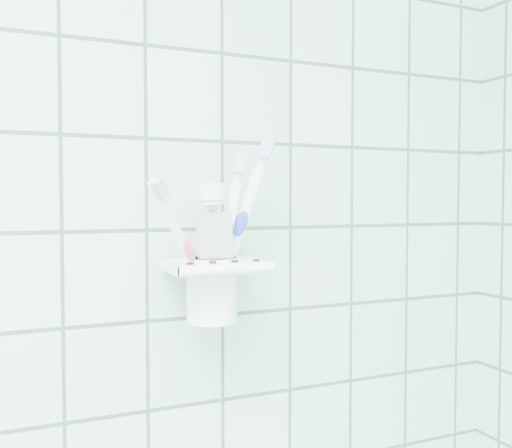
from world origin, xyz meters
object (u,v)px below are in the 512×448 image
at_px(cup, 212,286).
at_px(toothbrush_pink, 216,235).
at_px(toothbrush_blue, 213,233).
at_px(toothbrush_orange, 211,220).
at_px(holder_bracket, 214,267).
at_px(toothpaste_tube, 219,240).

distance_m(cup, toothbrush_pink, 0.06).
height_order(cup, toothbrush_blue, toothbrush_blue).
distance_m(cup, toothbrush_orange, 0.08).
xyz_separation_m(holder_bracket, toothpaste_tube, (0.00, -0.01, 0.03)).
distance_m(toothbrush_blue, toothpaste_tube, 0.01).
bearing_deg(holder_bracket, toothbrush_orange, 84.64).
relative_size(holder_bracket, toothbrush_blue, 0.58).
relative_size(toothbrush_orange, toothpaste_tube, 1.40).
bearing_deg(toothbrush_blue, toothbrush_pink, 45.40).
bearing_deg(toothbrush_orange, cup, -77.41).
bearing_deg(holder_bracket, cup, 127.24).
height_order(holder_bracket, toothbrush_blue, toothbrush_blue).
height_order(toothbrush_blue, toothbrush_orange, toothbrush_orange).
bearing_deg(cup, holder_bracket, -52.76).
distance_m(cup, toothbrush_blue, 0.06).
bearing_deg(toothbrush_orange, toothbrush_pink, -63.71).
bearing_deg(toothbrush_pink, toothpaste_tube, -105.13).
xyz_separation_m(holder_bracket, toothbrush_orange, (0.00, 0.02, 0.05)).
bearing_deg(toothbrush_blue, cup, 107.02).
bearing_deg(toothbrush_orange, toothbrush_blue, -73.49).
bearing_deg(toothbrush_orange, toothpaste_tube, -60.62).
height_order(toothbrush_orange, toothpaste_tube, toothbrush_orange).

